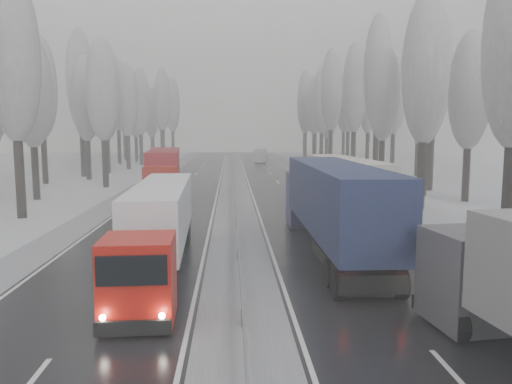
{
  "coord_description": "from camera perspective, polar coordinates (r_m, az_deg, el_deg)",
  "views": [
    {
      "loc": [
        -0.34,
        -11.02,
        6.15
      ],
      "look_at": [
        1.27,
        20.82,
        2.2
      ],
      "focal_mm": 35.0,
      "sensor_mm": 36.0,
      "label": 1
    }
  ],
  "objects": [
    {
      "name": "tree_70",
      "position": [
        91.75,
        -13.12,
        9.92
      ],
      "size": [
        3.6,
        3.6,
        17.09
      ],
      "color": "black",
      "rests_on": "ground"
    },
    {
      "name": "tree_31",
      "position": [
        99.55,
        10.53,
        10.29
      ],
      "size": [
        3.6,
        3.6,
        18.58
      ],
      "color": "black",
      "rests_on": "ground"
    },
    {
      "name": "tree_76",
      "position": [
        120.67,
        -9.55,
        9.72
      ],
      "size": [
        3.6,
        3.6,
        18.55
      ],
      "color": "black",
      "rests_on": "ground"
    },
    {
      "name": "tree_64",
      "position": [
        66.32,
        -18.86,
        9.98
      ],
      "size": [
        3.6,
        3.6,
        15.42
      ],
      "color": "black",
      "rests_on": "ground"
    },
    {
      "name": "tree_37",
      "position": [
        123.69,
        8.58,
        9.02
      ],
      "size": [
        3.6,
        3.6,
        16.37
      ],
      "color": "black",
      "rests_on": "ground"
    },
    {
      "name": "truck_blue_box",
      "position": [
        25.25,
        8.6,
        -1.0
      ],
      "size": [
        2.83,
        17.67,
        4.53
      ],
      "rotation": [
        0.0,
        0.0,
        0.0
      ],
      "color": "#1C1E47",
      "rests_on": "ground"
    },
    {
      "name": "tree_71",
      "position": [
        96.69,
        -15.55,
        10.64
      ],
      "size": [
        3.6,
        3.6,
        19.61
      ],
      "color": "black",
      "rests_on": "ground"
    },
    {
      "name": "tree_20",
      "position": [
        49.82,
        18.97,
        11.28
      ],
      "size": [
        3.6,
        3.6,
        15.71
      ],
      "color": "black",
      "rests_on": "ground"
    },
    {
      "name": "tree_60",
      "position": [
        48.58,
        -24.32,
        10.5
      ],
      "size": [
        3.6,
        3.6,
        14.84
      ],
      "color": "black",
      "rests_on": "ground"
    },
    {
      "name": "carriageway_right",
      "position": [
        41.85,
        4.81,
        -1.39
      ],
      "size": [
        7.5,
        200.0,
        0.03
      ],
      "primitive_type": "cube",
      "color": "black",
      "rests_on": "ground"
    },
    {
      "name": "tree_38",
      "position": [
        129.28,
        5.67,
        9.43
      ],
      "size": [
        3.6,
        3.6,
        17.97
      ],
      "color": "black",
      "rests_on": "ground"
    },
    {
      "name": "tree_75",
      "position": [
        116.96,
        -14.88,
        9.69
      ],
      "size": [
        3.6,
        3.6,
        18.6
      ],
      "color": "black",
      "rests_on": "ground"
    },
    {
      "name": "tree_74",
      "position": [
        111.52,
        -10.65,
        10.29
      ],
      "size": [
        3.6,
        3.6,
        19.68
      ],
      "color": "black",
      "rests_on": "ground"
    },
    {
      "name": "tree_29",
      "position": [
        90.41,
        12.75,
        10.39
      ],
      "size": [
        3.6,
        3.6,
        18.11
      ],
      "color": "black",
      "rests_on": "ground"
    },
    {
      "name": "tree_35",
      "position": [
        114.31,
        10.04,
        9.77
      ],
      "size": [
        3.6,
        3.6,
        18.25
      ],
      "color": "black",
      "rests_on": "ground"
    },
    {
      "name": "carriageway_left",
      "position": [
        41.77,
        -9.62,
        -1.49
      ],
      "size": [
        7.5,
        200.0,
        0.03
      ],
      "primitive_type": "cube",
      "color": "black",
      "rests_on": "ground"
    },
    {
      "name": "tree_66",
      "position": [
        75.59,
        -16.76,
        9.56
      ],
      "size": [
        3.6,
        3.6,
        15.23
      ],
      "color": "black",
      "rests_on": "ground"
    },
    {
      "name": "shoulder_right",
      "position": [
        42.8,
        11.4,
        -1.32
      ],
      "size": [
        2.4,
        200.0,
        0.04
      ],
      "primitive_type": "cube",
      "color": "#A7A9AF",
      "rests_on": "ground"
    },
    {
      "name": "tree_25",
      "position": [
        70.96,
        18.28,
        11.86
      ],
      "size": [
        3.6,
        3.6,
        19.44
      ],
      "color": "black",
      "rests_on": "ground"
    },
    {
      "name": "tree_78",
      "position": [
        127.66,
        -10.8,
        9.83
      ],
      "size": [
        3.6,
        3.6,
        19.55
      ],
      "color": "black",
      "rests_on": "ground"
    },
    {
      "name": "truck_red_red",
      "position": [
        46.97,
        -10.47,
        2.53
      ],
      "size": [
        4.16,
        17.07,
        4.34
      ],
      "rotation": [
        0.0,
        0.0,
        0.09
      ],
      "color": "#A11709",
      "rests_on": "ground"
    },
    {
      "name": "tree_30",
      "position": [
        94.41,
        7.55,
        10.26
      ],
      "size": [
        3.6,
        3.6,
        17.86
      ],
      "color": "black",
      "rests_on": "ground"
    },
    {
      "name": "tree_72",
      "position": [
        101.34,
        -13.63,
        8.9
      ],
      "size": [
        3.6,
        3.6,
        15.11
      ],
      "color": "black",
      "rests_on": "ground"
    },
    {
      "name": "truck_cream_box",
      "position": [
        37.25,
        9.81,
        1.22
      ],
      "size": [
        3.59,
        16.32,
        4.15
      ],
      "rotation": [
        0.0,
        0.0,
        0.06
      ],
      "color": "#AAA896",
      "rests_on": "ground"
    },
    {
      "name": "median_guardrail",
      "position": [
        41.38,
        -2.4,
        -0.66
      ],
      "size": [
        0.12,
        200.0,
        0.76
      ],
      "color": "slate",
      "rests_on": "ground"
    },
    {
      "name": "tree_24",
      "position": [
        65.05,
        13.77,
        13.07
      ],
      "size": [
        3.6,
        3.6,
        20.49
      ],
      "color": "black",
      "rests_on": "ground"
    },
    {
      "name": "tree_63",
      "position": [
        62.75,
        -23.37,
        10.83
      ],
      "size": [
        3.6,
        3.6,
        16.88
      ],
      "color": "black",
      "rests_on": "ground"
    },
    {
      "name": "tree_34",
      "position": [
        108.66,
        5.7,
        9.78
      ],
      "size": [
        3.6,
        3.6,
        17.63
      ],
      "color": "black",
      "rests_on": "ground"
    },
    {
      "name": "tree_68",
      "position": [
        81.89,
        -14.56,
        10.05
      ],
      "size": [
        3.6,
        3.6,
        16.65
      ],
      "color": "black",
      "rests_on": "ground"
    },
    {
      "name": "tree_69",
      "position": [
        86.97,
        -17.23,
        10.91
      ],
      "size": [
        3.6,
        3.6,
        19.35
      ],
      "color": "black",
      "rests_on": "ground"
    },
    {
      "name": "tree_23",
      "position": [
        65.12,
        18.64,
        9.0
      ],
      "size": [
        3.6,
        3.6,
        13.55
      ],
      "color": "black",
      "rests_on": "ground"
    },
    {
      "name": "truck_red_white",
      "position": [
        22.75,
        -10.96,
        -3.22
      ],
      "size": [
        2.8,
        14.38,
        3.67
      ],
      "rotation": [
        0.0,
        0.0,
        0.04
      ],
      "color": "#B8120A",
      "rests_on": "ground"
    },
    {
      "name": "tree_39",
      "position": [
        133.62,
        6.62,
        8.85
      ],
      "size": [
        3.6,
        3.6,
        16.19
      ],
      "color": "black",
      "rests_on": "ground"
    },
    {
      "name": "tree_21",
      "position": [
        54.51,
        19.68,
        12.82
      ],
      "size": [
        3.6,
        3.6,
        18.62
      ],
      "color": "black",
      "rests_on": "ground"
    },
    {
      "name": "tree_65",
      "position": [
        70.84,
        -19.47,
        11.84
      ],
      "size": [
        3.6,
        3.6,
        19.48
      ],
      "color": "black",
      "rests_on": "ground"
    },
    {
      "name": "shoulder_left",
      "position": [
        42.64,
        -16.24,
        -1.49
      ],
      "size": [
        2.4,
        200.0,
        0.04
      ],
      "primitive_type": "cube",
      "color": "#A7A9AF",
      "rests_on": "ground"
    },
    {
      "name": "tree_22",
      "position": [
        59.37,
        14.38,
        10.79
      ],
      "size": [
        3.6,
        3.6,
        15.86
      ],
      "color": "black",
      "rests_on": "ground"
    },
    {
      "name": "tree_58",
      "position": [
        38.86,
        -26.03,
        13.69
      ],
      "size": [
        3.6,
        3.6,
        17.21
      ],
      "color": "black",
      "rests_on": "ground"
    },
    {
      "name": "tree_67",
      "position": [
        79.87,
        -17.08,
        10.25
      ],
      "size": [
        3.6,
        3.6,
        17.09
      ],
      "color": "black",
      "rests_on": "ground"
    },
    {
      "name": "box_truck_distant",
      "position": [
        96.45,
        0.53,
        4.21
      ],
      "size": [
        2.83,
        7.3,
        2.66
      ],
      "rotation": [
        0.0,
        0.0,
        -0.09
      ],
      "color": "silver",
      "rests_on": "ground"
    },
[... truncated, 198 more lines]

